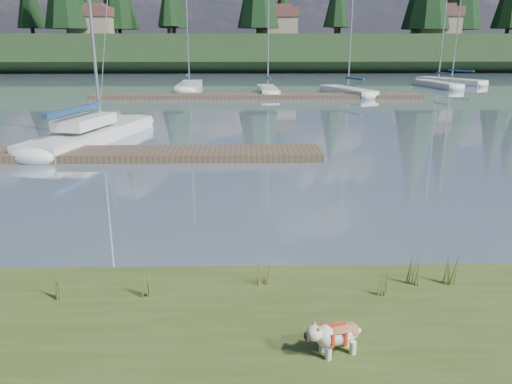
{
  "coord_description": "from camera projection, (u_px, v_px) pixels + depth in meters",
  "views": [
    {
      "loc": [
        1.13,
        -9.9,
        4.32
      ],
      "look_at": [
        1.32,
        -0.5,
        1.47
      ],
      "focal_mm": 35.0,
      "sensor_mm": 36.0,
      "label": 1
    }
  ],
  "objects": [
    {
      "name": "ground",
      "position": [
        232.0,
        98.0,
        39.4
      ],
      "size": [
        200.0,
        200.0,
        0.0
      ],
      "primitive_type": "plane",
      "color": "slate",
      "rests_on": "ground"
    },
    {
      "name": "ridge",
      "position": [
        238.0,
        53.0,
        79.82
      ],
      "size": [
        200.0,
        20.0,
        5.0
      ],
      "primitive_type": "cube",
      "color": "black",
      "rests_on": "ground"
    },
    {
      "name": "bulldog",
      "position": [
        337.0,
        333.0,
        6.54
      ],
      "size": [
        0.81,
        0.48,
        0.47
      ],
      "rotation": [
        0.0,
        0.0,
        3.46
      ],
      "color": "silver",
      "rests_on": "bank"
    },
    {
      "name": "sailboat_main",
      "position": [
        100.0,
        129.0,
        23.02
      ],
      "size": [
        4.18,
        9.97,
        13.99
      ],
      "rotation": [
        0.0,
        0.0,
        1.33
      ],
      "color": "silver",
      "rests_on": "ground"
    },
    {
      "name": "dock_near",
      "position": [
        113.0,
        154.0,
        19.19
      ],
      "size": [
        16.0,
        2.0,
        0.3
      ],
      "primitive_type": "cube",
      "color": "#4C3D2C",
      "rests_on": "ground"
    },
    {
      "name": "dock_far",
      "position": [
        257.0,
        96.0,
        39.4
      ],
      "size": [
        26.0,
        2.2,
        0.3
      ],
      "primitive_type": "cube",
      "color": "#4C3D2C",
      "rests_on": "ground"
    },
    {
      "name": "sailboat_bg_1",
      "position": [
        190.0,
        85.0,
        47.31
      ],
      "size": [
        2.0,
        9.23,
        13.57
      ],
      "rotation": [
        0.0,
        0.0,
        1.59
      ],
      "color": "silver",
      "rests_on": "ground"
    },
    {
      "name": "sailboat_bg_2",
      "position": [
        267.0,
        89.0,
        42.92
      ],
      "size": [
        1.75,
        7.26,
        10.9
      ],
      "rotation": [
        0.0,
        0.0,
        1.62
      ],
      "color": "silver",
      "rests_on": "ground"
    },
    {
      "name": "sailboat_bg_3",
      "position": [
        344.0,
        90.0,
        42.34
      ],
      "size": [
        4.01,
        7.9,
        11.52
      ],
      "rotation": [
        0.0,
        0.0,
        1.9
      ],
      "color": "silver",
      "rests_on": "ground"
    },
    {
      "name": "sailboat_bg_4",
      "position": [
        434.0,
        84.0,
        48.76
      ],
      "size": [
        2.69,
        7.65,
        11.12
      ],
      "rotation": [
        0.0,
        0.0,
        1.74
      ],
      "color": "silver",
      "rests_on": "ground"
    },
    {
      "name": "sailboat_bg_5",
      "position": [
        446.0,
        80.0,
        52.83
      ],
      "size": [
        5.72,
        7.96,
        11.86
      ],
      "rotation": [
        0.0,
        0.0,
        2.12
      ],
      "color": "silver",
      "rests_on": "ground"
    },
    {
      "name": "weed_0",
      "position": [
        148.0,
        280.0,
        7.98
      ],
      "size": [
        0.17,
        0.14,
        0.72
      ],
      "color": "#475B23",
      "rests_on": "bank"
    },
    {
      "name": "weed_1",
      "position": [
        263.0,
        271.0,
        8.46
      ],
      "size": [
        0.17,
        0.14,
        0.54
      ],
      "color": "#475B23",
      "rests_on": "bank"
    },
    {
      "name": "weed_2",
      "position": [
        415.0,
        269.0,
        8.37
      ],
      "size": [
        0.17,
        0.14,
        0.72
      ],
      "color": "#475B23",
      "rests_on": "bank"
    },
    {
      "name": "weed_3",
      "position": [
        55.0,
        285.0,
        7.99
      ],
      "size": [
        0.17,
        0.14,
        0.52
      ],
      "color": "#475B23",
      "rests_on": "bank"
    },
    {
      "name": "weed_4",
      "position": [
        385.0,
        283.0,
        8.12
      ],
      "size": [
        0.17,
        0.14,
        0.47
      ],
      "color": "#475B23",
      "rests_on": "bank"
    },
    {
      "name": "weed_5",
      "position": [
        452.0,
        269.0,
        8.44
      ],
      "size": [
        0.17,
        0.14,
        0.67
      ],
      "color": "#475B23",
      "rests_on": "bank"
    },
    {
      "name": "mud_lip",
      "position": [
        185.0,
        283.0,
        9.15
      ],
      "size": [
        60.0,
        0.5,
        0.14
      ],
      "primitive_type": "cube",
      "color": "#33281C",
      "rests_on": "ground"
    },
    {
      "name": "house_0",
      "position": [
        92.0,
        20.0,
        75.12
      ],
      "size": [
        6.3,
        5.3,
        4.65
      ],
      "color": "gray",
      "rests_on": "ridge"
    },
    {
      "name": "house_1",
      "position": [
        277.0,
        21.0,
        76.62
      ],
      "size": [
        6.3,
        5.3,
        4.65
      ],
      "color": "gray",
      "rests_on": "ridge"
    },
    {
      "name": "house_2",
      "position": [
        437.0,
        20.0,
        75.17
      ],
      "size": [
        6.3,
        5.3,
        4.65
      ],
      "color": "gray",
      "rests_on": "ridge"
    }
  ]
}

